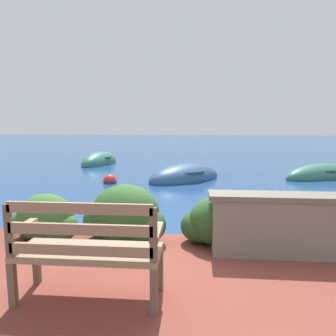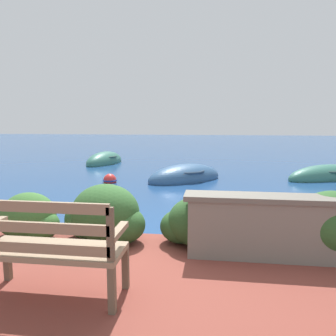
{
  "view_description": "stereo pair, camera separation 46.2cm",
  "coord_description": "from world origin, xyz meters",
  "px_view_note": "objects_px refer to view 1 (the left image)",
  "views": [
    {
      "loc": [
        0.09,
        -4.41,
        1.79
      ],
      "look_at": [
        -0.78,
        5.3,
        0.4
      ],
      "focal_mm": 35.0,
      "sensor_mm": 36.0,
      "label": 1
    },
    {
      "loc": [
        0.54,
        -4.36,
        1.79
      ],
      "look_at": [
        -0.78,
        5.3,
        0.4
      ],
      "focal_mm": 35.0,
      "sensor_mm": 36.0,
      "label": 2
    }
  ],
  "objects_px": {
    "park_bench": "(87,248)",
    "rowboat_mid": "(322,176)",
    "rowboat_nearest": "(185,178)",
    "rowboat_far": "(99,162)",
    "mooring_buoy": "(110,181)"
  },
  "relations": [
    {
      "from": "park_bench",
      "to": "rowboat_mid",
      "type": "height_order",
      "value": "park_bench"
    },
    {
      "from": "rowboat_nearest",
      "to": "rowboat_mid",
      "type": "relative_size",
      "value": 0.92
    },
    {
      "from": "rowboat_nearest",
      "to": "park_bench",
      "type": "bearing_deg",
      "value": 42.26
    },
    {
      "from": "rowboat_nearest",
      "to": "rowboat_far",
      "type": "distance_m",
      "value": 5.16
    },
    {
      "from": "rowboat_mid",
      "to": "mooring_buoy",
      "type": "height_order",
      "value": "rowboat_mid"
    },
    {
      "from": "park_bench",
      "to": "rowboat_far",
      "type": "height_order",
      "value": "park_bench"
    },
    {
      "from": "park_bench",
      "to": "rowboat_far",
      "type": "relative_size",
      "value": 0.5
    },
    {
      "from": "rowboat_far",
      "to": "mooring_buoy",
      "type": "height_order",
      "value": "rowboat_far"
    },
    {
      "from": "park_bench",
      "to": "rowboat_far",
      "type": "xyz_separation_m",
      "value": [
        -3.19,
        10.83,
        -0.63
      ]
    },
    {
      "from": "rowboat_mid",
      "to": "mooring_buoy",
      "type": "distance_m",
      "value": 6.71
    },
    {
      "from": "rowboat_mid",
      "to": "mooring_buoy",
      "type": "bearing_deg",
      "value": 164.79
    },
    {
      "from": "mooring_buoy",
      "to": "rowboat_mid",
      "type": "bearing_deg",
      "value": 12.91
    },
    {
      "from": "rowboat_mid",
      "to": "rowboat_far",
      "type": "relative_size",
      "value": 1.15
    },
    {
      "from": "rowboat_nearest",
      "to": "mooring_buoy",
      "type": "height_order",
      "value": "rowboat_nearest"
    },
    {
      "from": "rowboat_nearest",
      "to": "rowboat_far",
      "type": "xyz_separation_m",
      "value": [
        -3.75,
        3.54,
        0.0
      ]
    }
  ]
}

